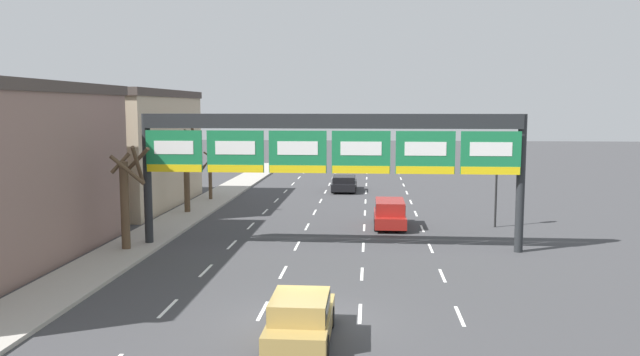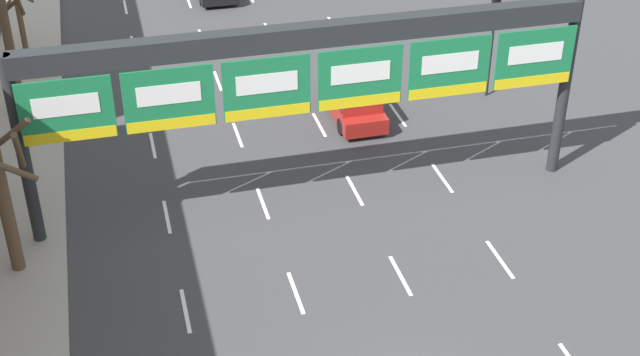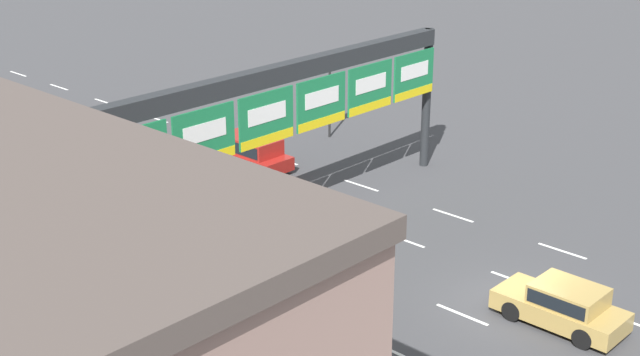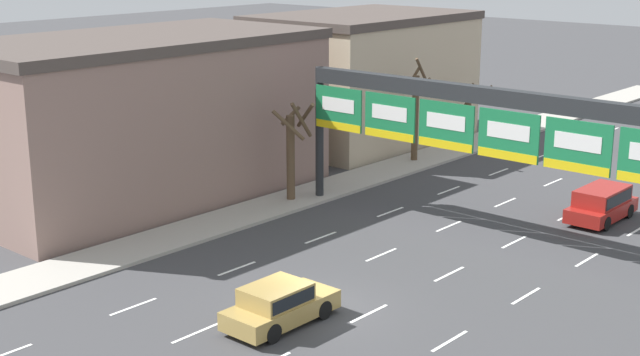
{
  "view_description": "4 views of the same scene",
  "coord_description": "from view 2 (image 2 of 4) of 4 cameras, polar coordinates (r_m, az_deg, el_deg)",
  "views": [
    {
      "loc": [
        1.93,
        -19.29,
        6.89
      ],
      "look_at": [
        -0.6,
        12.23,
        3.28
      ],
      "focal_mm": 35.0,
      "sensor_mm": 36.0,
      "label": 1
    },
    {
      "loc": [
        -6.14,
        -14.28,
        16.99
      ],
      "look_at": [
        -0.81,
        6.36,
        3.7
      ],
      "focal_mm": 50.0,
      "sensor_mm": 36.0,
      "label": 2
    },
    {
      "loc": [
        -23.53,
        -13.08,
        14.5
      ],
      "look_at": [
        -1.27,
        7.72,
        2.94
      ],
      "focal_mm": 50.0,
      "sensor_mm": 36.0,
      "label": 3
    },
    {
      "loc": [
        19.15,
        -21.49,
        12.49
      ],
      "look_at": [
        -1.7,
        2.25,
        4.01
      ],
      "focal_mm": 50.0,
      "sensor_mm": 36.0,
      "label": 4
    }
  ],
  "objects": [
    {
      "name": "traffic_light_near_gantry",
      "position": [
        37.25,
        11.08,
        9.66
      ],
      "size": [
        0.3,
        0.35,
        4.51
      ],
      "color": "black",
      "rests_on": "ground_plane"
    },
    {
      "name": "tree_bare_second",
      "position": [
        27.66,
        -19.41,
        -1.07
      ],
      "size": [
        1.86,
        2.31,
        4.97
      ],
      "color": "brown",
      "rests_on": "sidewalk_left"
    },
    {
      "name": "suv_red",
      "position": [
        35.78,
        2.1,
        5.15
      ],
      "size": [
        1.8,
        4.18,
        1.57
      ],
      "color": "maroon",
      "rests_on": "ground_plane"
    },
    {
      "name": "sign_gantry",
      "position": [
        28.05,
        -0.52,
        7.48
      ],
      "size": [
        18.5,
        0.7,
        6.57
      ],
      "color": "#232628",
      "rests_on": "ground_plane"
    },
    {
      "name": "lane_dashes",
      "position": [
        33.13,
        -1.73,
        1.08
      ],
      "size": [
        10.02,
        67.0,
        0.01
      ],
      "color": "white",
      "rests_on": "ground_plane"
    },
    {
      "name": "tree_bare_third",
      "position": [
        37.0,
        -19.18,
        7.9
      ],
      "size": [
        1.45,
        1.62,
        6.01
      ],
      "color": "brown",
      "rests_on": "sidewalk_left"
    },
    {
      "name": "tree_bare_closest",
      "position": [
        42.55,
        -18.67,
        10.08
      ],
      "size": [
        1.97,
        1.85,
        3.95
      ],
      "color": "brown",
      "rests_on": "sidewalk_left"
    }
  ]
}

